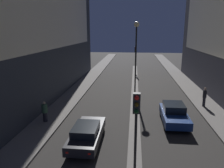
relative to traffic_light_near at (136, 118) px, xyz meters
The scene contains 8 objects.
median_strip 15.58m from the traffic_light_near, 90.00° to the left, with size 0.79×37.26×0.12m.
traffic_light_near is the anchor object (origin of this frame).
traffic_light_mid 27.14m from the traffic_light_near, 90.00° to the left, with size 0.32×0.42×4.18m.
street_lamp 14.91m from the traffic_light_near, 90.00° to the left, with size 0.56×0.56×7.65m.
car_left_lane 5.05m from the traffic_light_near, 132.39° to the left, with size 1.71×4.46×1.33m.
car_right_lane 8.02m from the traffic_light_near, 67.23° to the left, with size 1.79×4.11×1.46m.
pedestrian_on_left_sidewalk 9.36m from the traffic_light_near, 138.43° to the left, with size 0.43×0.43×1.57m.
pedestrian_on_right_sidewalk 12.69m from the traffic_light_near, 59.87° to the left, with size 0.33×0.33×1.75m.
Camera 1 is at (-0.13, -4.52, 6.88)m, focal length 35.00 mm.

